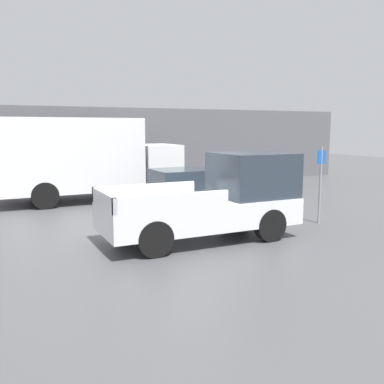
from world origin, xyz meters
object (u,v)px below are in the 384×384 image
(delivery_truck, at_px, (83,157))
(parking_sign, at_px, (320,181))
(pickup_truck, at_px, (218,200))
(car, at_px, (189,191))

(delivery_truck, relative_size, parking_sign, 3.04)
(pickup_truck, distance_m, delivery_truck, 7.58)
(pickup_truck, relative_size, delivery_truck, 0.72)
(parking_sign, bearing_deg, car, 132.06)
(car, xyz_separation_m, parking_sign, (2.85, -3.15, 0.54))
(pickup_truck, bearing_deg, delivery_truck, 104.69)
(car, bearing_deg, parking_sign, -47.94)
(delivery_truck, bearing_deg, car, -55.67)
(car, height_order, parking_sign, parking_sign)
(pickup_truck, distance_m, parking_sign, 3.64)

